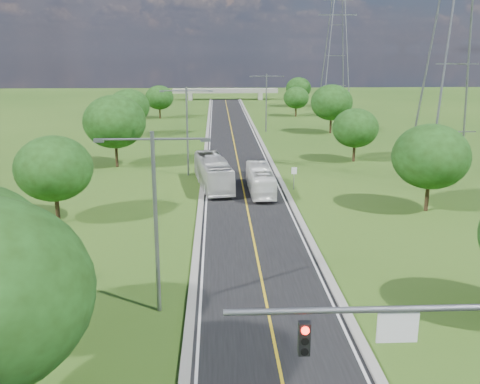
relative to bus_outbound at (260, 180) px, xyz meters
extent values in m
plane|color=#2A4D15|center=(-1.63, 23.18, -1.38)|extent=(260.00, 260.00, 0.00)
cube|color=black|center=(-1.63, 29.18, -1.35)|extent=(8.00, 150.00, 0.06)
cube|color=gray|center=(-5.88, 29.18, -1.27)|extent=(0.50, 150.00, 0.22)
cube|color=gray|center=(2.62, 29.18, -1.27)|extent=(0.50, 150.00, 0.22)
cylinder|color=slate|center=(-0.03, -37.82, 5.22)|extent=(8.40, 0.20, 0.20)
cube|color=black|center=(-1.83, -37.82, 4.32)|extent=(0.35, 0.28, 1.05)
cylinder|color=#FF140C|center=(-1.83, -37.98, 4.67)|extent=(0.24, 0.06, 0.24)
cube|color=white|center=(0.97, -37.82, 4.62)|extent=(1.25, 0.06, 1.00)
cylinder|color=slate|center=(3.57, 1.18, -0.18)|extent=(0.08, 0.08, 2.40)
cube|color=white|center=(3.57, 1.15, 0.62)|extent=(0.55, 0.04, 0.70)
cube|color=gray|center=(-11.63, 103.18, -0.38)|extent=(1.20, 3.00, 2.00)
cube|color=gray|center=(8.37, 103.18, -0.38)|extent=(1.20, 3.00, 2.00)
cube|color=gray|center=(-1.63, 103.18, 1.22)|extent=(30.00, 3.00, 1.20)
cylinder|color=slate|center=(-7.63, -24.82, 3.62)|extent=(0.22, 0.22, 10.00)
cylinder|color=slate|center=(-9.03, -24.82, 8.22)|extent=(2.80, 0.12, 0.12)
cylinder|color=slate|center=(-6.23, -24.82, 8.22)|extent=(2.80, 0.12, 0.12)
cube|color=slate|center=(-10.33, -24.82, 8.17)|extent=(0.50, 0.25, 0.18)
cube|color=slate|center=(-4.93, -24.82, 8.17)|extent=(0.50, 0.25, 0.18)
cylinder|color=slate|center=(-7.63, 8.18, 3.62)|extent=(0.22, 0.22, 10.00)
cylinder|color=slate|center=(-9.03, 8.18, 8.22)|extent=(2.80, 0.12, 0.12)
cylinder|color=slate|center=(-6.23, 8.18, 8.22)|extent=(2.80, 0.12, 0.12)
cube|color=slate|center=(-10.33, 8.18, 8.17)|extent=(0.50, 0.25, 0.18)
cube|color=slate|center=(-4.93, 8.18, 8.17)|extent=(0.50, 0.25, 0.18)
cylinder|color=slate|center=(4.37, 41.18, 3.62)|extent=(0.22, 0.22, 10.00)
cylinder|color=slate|center=(2.97, 41.18, 8.22)|extent=(2.80, 0.12, 0.12)
cylinder|color=slate|center=(5.77, 41.18, 8.22)|extent=(2.80, 0.12, 0.12)
cube|color=slate|center=(1.67, 41.18, 8.17)|extent=(0.50, 0.25, 0.18)
cube|color=slate|center=(7.07, 41.18, 8.17)|extent=(0.50, 0.25, 0.18)
cube|color=slate|center=(24.37, 78.18, 20.46)|extent=(9.00, 0.25, 0.25)
cube|color=slate|center=(24.37, 78.18, 23.82)|extent=(7.00, 0.25, 0.25)
cylinder|color=black|center=(-17.63, -8.82, -0.03)|extent=(0.36, 0.36, 2.70)
ellipsoid|color=#1B360E|center=(-17.63, -8.82, 3.27)|extent=(6.30, 6.30, 5.36)
cylinder|color=black|center=(-16.63, 13.18, 0.24)|extent=(0.36, 0.36, 3.24)
ellipsoid|color=#1B360E|center=(-16.63, 13.18, 4.20)|extent=(7.56, 7.56, 6.43)
cylinder|color=black|center=(-18.63, 37.18, 0.06)|extent=(0.36, 0.36, 2.88)
ellipsoid|color=#1B360E|center=(-18.63, 37.18, 3.58)|extent=(6.72, 6.72, 5.71)
cylinder|color=black|center=(-16.13, 61.18, -0.12)|extent=(0.36, 0.36, 2.52)
ellipsoid|color=#1B360E|center=(-16.13, 61.18, 2.96)|extent=(5.88, 5.88, 5.00)
cylinder|color=black|center=(14.37, -6.82, 0.06)|extent=(0.36, 0.36, 2.88)
ellipsoid|color=#1B360E|center=(14.37, -6.82, 3.58)|extent=(6.72, 6.72, 5.71)
cylinder|color=black|center=(13.37, 15.18, -0.12)|extent=(0.36, 0.36, 2.52)
ellipsoid|color=#1B360E|center=(13.37, 15.18, 2.96)|extent=(5.88, 5.88, 5.00)
cylinder|color=black|center=(15.37, 39.18, 0.15)|extent=(0.36, 0.36, 3.06)
ellipsoid|color=#1B360E|center=(15.37, 39.18, 3.89)|extent=(7.14, 7.14, 6.07)
cylinder|color=black|center=(12.87, 63.18, -0.21)|extent=(0.36, 0.36, 2.34)
ellipsoid|color=#1B360E|center=(12.87, 63.18, 2.65)|extent=(5.46, 5.46, 4.64)
cylinder|color=black|center=(16.37, 83.18, -0.03)|extent=(0.36, 0.36, 2.70)
ellipsoid|color=#1B360E|center=(16.37, 83.18, 3.27)|extent=(6.30, 6.30, 5.36)
imported|color=white|center=(0.00, 0.00, 0.00)|extent=(2.35, 9.48, 2.63)
imported|color=silver|center=(-4.74, 2.45, 0.26)|extent=(4.33, 11.59, 3.15)
camera|label=1|loc=(-4.37, -51.94, 12.64)|focal=40.00mm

